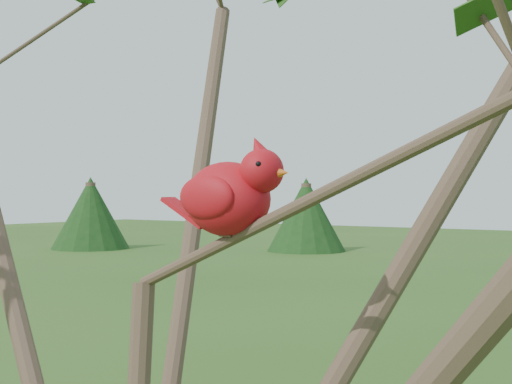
# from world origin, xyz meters

# --- Properties ---
(crabapple_tree) EXTENTS (2.35, 2.05, 2.95)m
(crabapple_tree) POSITION_xyz_m (0.03, -0.02, 2.12)
(crabapple_tree) COLOR #473326
(crabapple_tree) RESTS_ON ground
(cardinal) EXTENTS (0.22, 0.11, 0.15)m
(cardinal) POSITION_xyz_m (0.13, 0.09, 2.09)
(cardinal) COLOR red
(cardinal) RESTS_ON ground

